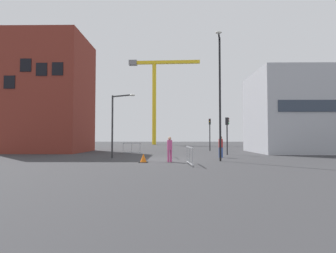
{
  "coord_description": "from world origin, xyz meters",
  "views": [
    {
      "loc": [
        0.36,
        -20.19,
        1.64
      ],
      "look_at": [
        0.0,
        7.85,
        2.78
      ],
      "focal_mm": 28.49,
      "sensor_mm": 36.0,
      "label": 1
    }
  ],
  "objects": [
    {
      "name": "traffic_light_crosswalk",
      "position": [
        5.67,
        5.21,
        2.4
      ],
      "size": [
        0.39,
        0.32,
        3.53
      ],
      "color": "#232326",
      "rests_on": "ground"
    },
    {
      "name": "safety_barrier_rear",
      "position": [
        -3.73,
        7.19,
        0.56
      ],
      "size": [
        1.91,
        0.14,
        1.08
      ],
      "color": "gray",
      "rests_on": "ground"
    },
    {
      "name": "pedestrian_waiting",
      "position": [
        4.37,
        1.5,
        1.02
      ],
      "size": [
        0.34,
        0.34,
        1.74
      ],
      "color": "#33519E",
      "rests_on": "ground"
    },
    {
      "name": "traffic_cone_by_barrier",
      "position": [
        -1.47,
        -2.77,
        0.27
      ],
      "size": [
        0.58,
        0.58,
        0.58
      ],
      "color": "black",
      "rests_on": "ground"
    },
    {
      "name": "pedestrian_walking",
      "position": [
        0.24,
        -2.35,
        0.97
      ],
      "size": [
        0.34,
        0.34,
        1.68
      ],
      "color": "#D14C8C",
      "rests_on": "ground"
    },
    {
      "name": "safety_barrier_right_run",
      "position": [
        1.44,
        -4.21,
        0.56
      ],
      "size": [
        0.25,
        2.51,
        1.08
      ],
      "color": "#9EA0A5",
      "rests_on": "ground"
    },
    {
      "name": "ground",
      "position": [
        0.0,
        0.0,
        0.0
      ],
      "size": [
        160.0,
        160.0,
        0.0
      ],
      "primitive_type": "plane",
      "color": "#333335"
    },
    {
      "name": "streetlamp_tall",
      "position": [
        3.71,
        -1.87,
        4.94
      ],
      "size": [
        0.57,
        1.4,
        8.65
      ],
      "color": "black",
      "rests_on": "ground"
    },
    {
      "name": "construction_crane",
      "position": [
        -3.2,
        39.81,
        12.97
      ],
      "size": [
        16.16,
        1.71,
        19.26
      ],
      "color": "yellow",
      "rests_on": "ground"
    },
    {
      "name": "brick_building",
      "position": [
        -13.22,
        9.42,
        6.4
      ],
      "size": [
        7.91,
        7.66,
        12.8
      ],
      "color": "maroon",
      "rests_on": "ground"
    },
    {
      "name": "streetlamp_short",
      "position": [
        -4.06,
        0.97,
        3.16
      ],
      "size": [
        2.02,
        1.1,
        5.03
      ],
      "color": "#2D2D30",
      "rests_on": "ground"
    },
    {
      "name": "office_block",
      "position": [
        15.3,
        8.77,
        4.32
      ],
      "size": [
        12.02,
        8.57,
        8.63
      ],
      "color": "#A8AAB2",
      "rests_on": "ground"
    },
    {
      "name": "safety_barrier_front",
      "position": [
        0.15,
        1.52,
        0.56
      ],
      "size": [
        0.25,
        2.5,
        1.08
      ],
      "color": "gray",
      "rests_on": "ground"
    },
    {
      "name": "traffic_light_median",
      "position": [
        5.06,
        12.42,
        2.63
      ],
      "size": [
        0.29,
        0.39,
        3.91
      ],
      "color": "black",
      "rests_on": "ground"
    }
  ]
}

